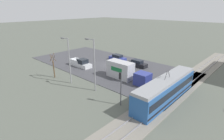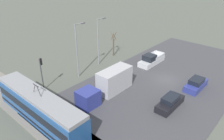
% 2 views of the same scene
% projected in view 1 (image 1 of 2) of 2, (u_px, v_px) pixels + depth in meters
% --- Properties ---
extents(ground_plane, '(320.00, 320.00, 0.00)m').
position_uv_depth(ground_plane, '(107.00, 65.00, 41.82)').
color(ground_plane, '#565B51').
extents(road_surface, '(18.78, 38.98, 0.08)m').
position_uv_depth(road_surface, '(107.00, 65.00, 41.80)').
color(road_surface, '#424247').
rests_on(road_surface, ground).
extents(rail_bed, '(61.23, 4.40, 0.22)m').
position_uv_depth(rail_bed, '(182.00, 86.00, 30.26)').
color(rail_bed, gray).
rests_on(rail_bed, ground).
extents(light_rail_tram, '(14.12, 2.72, 4.52)m').
position_uv_depth(light_rail_tram, '(166.00, 89.00, 25.33)').
color(light_rail_tram, '#235193').
rests_on(light_rail_tram, ground).
extents(box_truck, '(2.33, 8.99, 3.22)m').
position_uv_depth(box_truck, '(125.00, 72.00, 32.82)').
color(box_truck, navy).
rests_on(box_truck, ground).
extents(pickup_truck, '(2.05, 5.86, 1.87)m').
position_uv_depth(pickup_truck, '(81.00, 63.00, 40.33)').
color(pickup_truck, silver).
rests_on(pickup_truck, ground).
extents(sedan_car_0, '(1.72, 4.69, 1.56)m').
position_uv_depth(sedan_car_0, '(137.00, 64.00, 40.34)').
color(sedan_car_0, black).
rests_on(sedan_car_0, ground).
extents(sedan_car_1, '(1.87, 4.56, 1.55)m').
position_uv_depth(sedan_car_1, '(117.00, 58.00, 44.96)').
color(sedan_car_1, navy).
rests_on(sedan_car_1, ground).
extents(traffic_light_pole, '(0.28, 0.47, 4.83)m').
position_uv_depth(traffic_light_pole, '(121.00, 84.00, 23.55)').
color(traffic_light_pole, '#47474C').
rests_on(traffic_light_pole, ground).
extents(street_tree, '(1.14, 0.94, 4.81)m').
position_uv_depth(street_tree, '(54.00, 67.00, 33.58)').
color(street_tree, brown).
rests_on(street_tree, ground).
extents(street_lamp_near_crossing, '(0.36, 1.95, 8.17)m').
position_uv_depth(street_lamp_near_crossing, '(69.00, 58.00, 30.25)').
color(street_lamp_near_crossing, gray).
rests_on(street_lamp_near_crossing, ground).
extents(street_lamp_mid_block, '(0.36, 1.95, 8.53)m').
position_uv_depth(street_lamp_mid_block, '(94.00, 62.00, 27.32)').
color(street_lamp_mid_block, gray).
rests_on(street_lamp_mid_block, ground).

